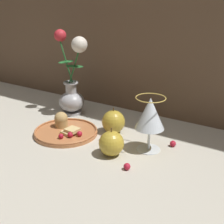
{
  "coord_description": "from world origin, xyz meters",
  "views": [
    {
      "loc": [
        0.53,
        -0.77,
        0.45
      ],
      "look_at": [
        0.05,
        -0.01,
        0.1
      ],
      "focal_mm": 50.0,
      "sensor_mm": 36.0,
      "label": 1
    }
  ],
  "objects_px": {
    "plate_with_pastries": "(65,130)",
    "apple_near_glass": "(111,143)",
    "wine_glass": "(150,116)",
    "apple_beside_vase": "(113,122)",
    "vase": "(72,87)"
  },
  "relations": [
    {
      "from": "plate_with_pastries",
      "to": "wine_glass",
      "type": "relative_size",
      "value": 1.28
    },
    {
      "from": "wine_glass",
      "to": "vase",
      "type": "bearing_deg",
      "value": 163.42
    },
    {
      "from": "wine_glass",
      "to": "apple_beside_vase",
      "type": "relative_size",
      "value": 1.85
    },
    {
      "from": "plate_with_pastries",
      "to": "apple_near_glass",
      "type": "height_order",
      "value": "apple_near_glass"
    },
    {
      "from": "plate_with_pastries",
      "to": "apple_beside_vase",
      "type": "xyz_separation_m",
      "value": [
        0.13,
        0.09,
        0.03
      ]
    },
    {
      "from": "apple_near_glass",
      "to": "wine_glass",
      "type": "bearing_deg",
      "value": 48.12
    },
    {
      "from": "wine_glass",
      "to": "apple_near_glass",
      "type": "height_order",
      "value": "wine_glass"
    },
    {
      "from": "apple_beside_vase",
      "to": "vase",
      "type": "bearing_deg",
      "value": 164.35
    },
    {
      "from": "wine_glass",
      "to": "apple_near_glass",
      "type": "relative_size",
      "value": 1.93
    },
    {
      "from": "wine_glass",
      "to": "apple_beside_vase",
      "type": "height_order",
      "value": "wine_glass"
    },
    {
      "from": "wine_glass",
      "to": "plate_with_pastries",
      "type": "bearing_deg",
      "value": -171.51
    },
    {
      "from": "plate_with_pastries",
      "to": "wine_glass",
      "type": "height_order",
      "value": "wine_glass"
    },
    {
      "from": "wine_glass",
      "to": "apple_near_glass",
      "type": "bearing_deg",
      "value": -131.88
    },
    {
      "from": "vase",
      "to": "apple_beside_vase",
      "type": "relative_size",
      "value": 3.54
    },
    {
      "from": "vase",
      "to": "wine_glass",
      "type": "relative_size",
      "value": 1.92
    }
  ]
}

